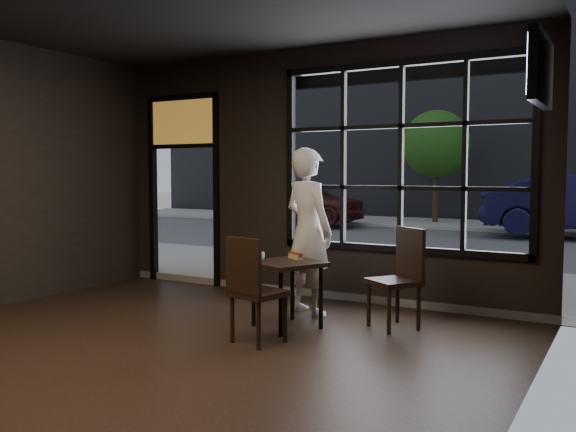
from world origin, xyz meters
The scene contains 15 objects.
floor centered at (0.00, 0.00, -0.01)m, with size 6.00×7.00×0.02m, color black.
wall_right centered at (3.00, 0.00, 1.60)m, with size 0.04×7.00×3.20m, color black.
window_frame centered at (1.20, 3.50, 1.80)m, with size 3.06×0.12×2.28m, color black.
stained_transom centered at (-2.10, 3.50, 2.35)m, with size 1.20×0.06×0.70m, color orange.
street_asphalt centered at (0.00, 24.00, -0.02)m, with size 60.00×41.00×0.04m, color #545456.
building_across centered at (0.00, 23.00, 7.50)m, with size 28.00×12.00×15.00m, color #5B5956.
cafe_table centered at (0.52, 1.97, 0.35)m, with size 0.65×0.65×0.70m, color black.
chair_near centered at (0.57, 1.35, 0.51)m, with size 0.44×0.44×1.02m, color black.
chair_window centered at (1.49, 2.50, 0.52)m, with size 0.45×0.45×1.04m, color black.
man centered at (0.42, 2.63, 0.95)m, with size 0.69×0.45×1.89m, color white.
hotdog centered at (0.51, 2.17, 0.73)m, with size 0.20×0.08×0.06m, color tan, non-canonical shape.
cup centered at (0.27, 1.82, 0.74)m, with size 0.12×0.12×0.10m, color silver.
tv centered at (2.93, 1.97, 2.45)m, with size 0.11×0.97×0.57m, color black.
maroon_car centered at (-5.27, 12.78, 0.78)m, with size 1.59×3.96×1.35m, color #4A1917.
tree_left centered at (-1.73, 15.00, 2.48)m, with size 2.06×2.06×3.52m.
Camera 1 is at (3.65, -3.45, 1.62)m, focal length 38.00 mm.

